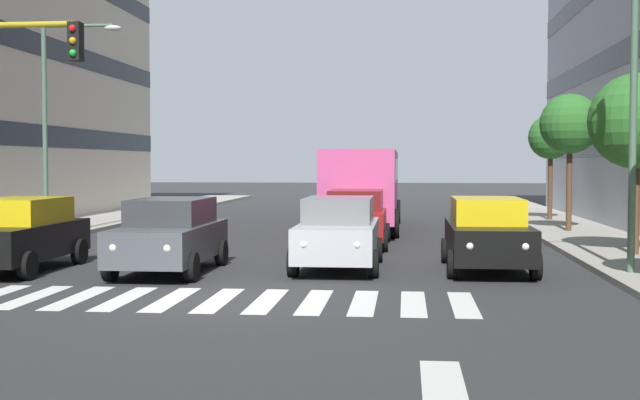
{
  "coord_description": "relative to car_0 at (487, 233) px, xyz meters",
  "views": [
    {
      "loc": [
        -3.45,
        15.15,
        2.56
      ],
      "look_at": [
        -1.28,
        -6.0,
        1.61
      ],
      "focal_mm": 46.9,
      "sensor_mm": 36.0,
      "label": 1
    }
  ],
  "objects": [
    {
      "name": "ground_plane",
      "position": [
        5.38,
        4.84,
        -0.89
      ],
      "size": [
        180.0,
        180.0,
        0.0
      ],
      "primitive_type": "plane",
      "color": "#2D2D30"
    },
    {
      "name": "crosswalk_markings",
      "position": [
        5.38,
        4.84,
        -0.88
      ],
      "size": [
        9.45,
        2.8,
        0.01
      ],
      "color": "silver",
      "rests_on": "ground_plane"
    },
    {
      "name": "lane_arrow_0",
      "position": [
        1.49,
        10.34,
        -0.88
      ],
      "size": [
        0.5,
        2.2,
        0.01
      ],
      "primitive_type": "cube",
      "color": "silver",
      "rests_on": "ground_plane"
    },
    {
      "name": "car_0",
      "position": [
        0.0,
        0.0,
        0.0
      ],
      "size": [
        2.02,
        4.44,
        1.72
      ],
      "color": "black",
      "rests_on": "ground_plane"
    },
    {
      "name": "car_1",
      "position": [
        3.53,
        0.05,
        0.0
      ],
      "size": [
        2.02,
        4.44,
        1.72
      ],
      "color": "#B2B7BC",
      "rests_on": "ground_plane"
    },
    {
      "name": "car_2",
      "position": [
        7.38,
        1.1,
        0.0
      ],
      "size": [
        2.02,
        4.44,
        1.72
      ],
      "color": "#474C51",
      "rests_on": "ground_plane"
    },
    {
      "name": "car_3",
      "position": [
        11.0,
        1.18,
        0.0
      ],
      "size": [
        2.02,
        4.44,
        1.72
      ],
      "color": "black",
      "rests_on": "ground_plane"
    },
    {
      "name": "car_row2_0",
      "position": [
        3.44,
        -5.42,
        0.0
      ],
      "size": [
        2.02,
        4.44,
        1.72
      ],
      "color": "maroon",
      "rests_on": "ground_plane"
    },
    {
      "name": "bus_behind_traffic",
      "position": [
        3.53,
        -11.98,
        0.97
      ],
      "size": [
        2.78,
        10.5,
        3.0
      ],
      "color": "#DB5193",
      "rests_on": "ground_plane"
    },
    {
      "name": "street_lamp_left",
      "position": [
        -2.42,
        1.14,
        3.7
      ],
      "size": [
        3.43,
        0.28,
        7.17
      ],
      "color": "#4C6B56",
      "rests_on": "sidewalk_left"
    },
    {
      "name": "street_lamp_right",
      "position": [
        13.33,
        -6.51,
        3.55
      ],
      "size": [
        2.7,
        0.28,
        7.02
      ],
      "color": "#4C6B56",
      "rests_on": "sidewalk_right"
    },
    {
      "name": "street_tree_1",
      "position": [
        -4.08,
        -2.6,
        2.75
      ],
      "size": [
        2.51,
        2.51,
        4.75
      ],
      "color": "#513823",
      "rests_on": "sidewalk_left"
    },
    {
      "name": "street_tree_2",
      "position": [
        -3.82,
        -10.19,
        3.01
      ],
      "size": [
        2.11,
        2.11,
        4.83
      ],
      "color": "#513823",
      "rests_on": "sidewalk_left"
    },
    {
      "name": "street_tree_3",
      "position": [
        -4.15,
        -16.04,
        2.72
      ],
      "size": [
        1.88,
        1.88,
        4.42
      ],
      "color": "#513823",
      "rests_on": "sidewalk_left"
    }
  ]
}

